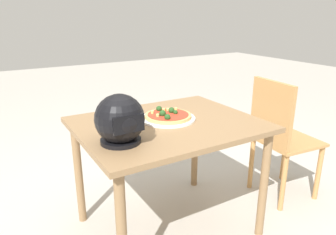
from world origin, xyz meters
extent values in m
plane|color=#B2ADA3|center=(0.00, 0.00, 0.00)|extent=(14.00, 14.00, 0.00)
cube|color=olive|center=(0.00, 0.00, 0.71)|extent=(1.04, 0.83, 0.03)
cylinder|color=olive|center=(-0.46, -0.36, 0.35)|extent=(0.05, 0.05, 0.70)
cylinder|color=olive|center=(0.46, -0.36, 0.35)|extent=(0.05, 0.05, 0.70)
cylinder|color=olive|center=(-0.46, 0.36, 0.35)|extent=(0.05, 0.05, 0.70)
cylinder|color=white|center=(-0.03, -0.04, 0.73)|extent=(0.33, 0.33, 0.01)
cylinder|color=tan|center=(-0.03, -0.04, 0.75)|extent=(0.28, 0.28, 0.02)
cylinder|color=red|center=(-0.03, -0.04, 0.76)|extent=(0.25, 0.25, 0.00)
sphere|color=#234C1E|center=(-0.02, -0.14, 0.77)|extent=(0.04, 0.04, 0.04)
sphere|color=#234C1E|center=(-0.06, -0.06, 0.77)|extent=(0.04, 0.04, 0.04)
sphere|color=#234C1E|center=(0.02, 0.03, 0.77)|extent=(0.04, 0.04, 0.04)
sphere|color=#234C1E|center=(0.01, -0.04, 0.77)|extent=(0.04, 0.04, 0.04)
sphere|color=#234C1E|center=(-0.07, -0.03, 0.77)|extent=(0.03, 0.03, 0.03)
cylinder|color=#E0D172|center=(-0.06, -0.11, 0.77)|extent=(0.02, 0.02, 0.01)
cylinder|color=#E0D172|center=(-0.12, -0.10, 0.77)|extent=(0.02, 0.02, 0.01)
cylinder|color=#E0D172|center=(-0.04, -0.12, 0.77)|extent=(0.02, 0.02, 0.01)
cylinder|color=#E0D172|center=(0.05, -0.10, 0.77)|extent=(0.02, 0.02, 0.02)
cylinder|color=#E0D172|center=(0.05, -0.04, 0.77)|extent=(0.03, 0.03, 0.01)
sphere|color=black|center=(0.36, 0.14, 0.85)|extent=(0.24, 0.24, 0.24)
cylinder|color=black|center=(0.36, 0.14, 0.74)|extent=(0.20, 0.20, 0.02)
cube|color=black|center=(0.36, 0.25, 0.85)|extent=(0.15, 0.02, 0.08)
cube|color=#B7844C|center=(-0.97, 0.10, 0.44)|extent=(0.44, 0.44, 0.02)
cube|color=#B7844C|center=(-0.78, 0.08, 0.68)|extent=(0.07, 0.38, 0.45)
cylinder|color=#B7844C|center=(-1.15, -0.06, 0.21)|extent=(0.04, 0.04, 0.43)
cylinder|color=#B7844C|center=(-1.12, 0.28, 0.21)|extent=(0.04, 0.04, 0.43)
cylinder|color=#B7844C|center=(-0.82, -0.09, 0.21)|extent=(0.04, 0.04, 0.43)
cylinder|color=#B7844C|center=(-0.78, 0.25, 0.21)|extent=(0.04, 0.04, 0.43)
camera|label=1|loc=(0.90, 1.51, 1.34)|focal=33.96mm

